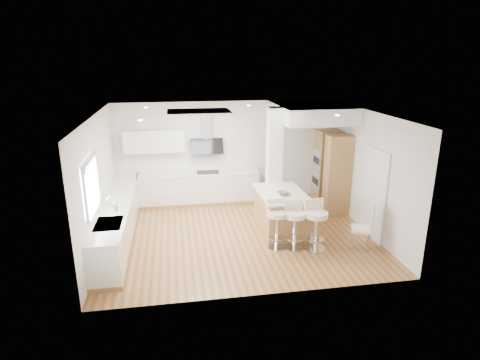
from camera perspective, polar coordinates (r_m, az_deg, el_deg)
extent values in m
plane|color=#A46F3C|center=(9.41, -0.18, -7.73)|extent=(6.00, 6.00, 0.00)
cube|color=white|center=(9.41, -0.18, -7.73)|extent=(6.00, 5.00, 0.02)
cube|color=white|center=(11.30, -2.27, 4.08)|extent=(6.00, 0.04, 2.80)
cube|color=white|center=(8.94, -19.52, -0.49)|extent=(0.04, 5.00, 2.80)
cube|color=white|center=(9.83, 17.33, 1.28)|extent=(0.04, 5.00, 2.80)
cube|color=white|center=(9.11, -5.87, 9.61)|extent=(1.40, 0.95, 0.05)
cube|color=silver|center=(9.11, -5.87, 9.51)|extent=(1.25, 0.80, 0.03)
cylinder|color=white|center=(10.00, -13.21, 9.98)|extent=(0.10, 0.10, 0.02)
cylinder|color=white|center=(8.02, -13.98, 8.23)|extent=(0.10, 0.10, 0.02)
cylinder|color=white|center=(10.16, 1.22, 10.54)|extent=(0.10, 0.10, 0.02)
cylinder|color=white|center=(10.07, 10.32, 10.21)|extent=(0.10, 0.10, 0.02)
cylinder|color=white|center=(8.69, 13.64, 8.91)|extent=(0.10, 0.10, 0.02)
cube|color=white|center=(8.02, -20.43, -0.71)|extent=(0.03, 1.15, 0.95)
cube|color=white|center=(7.89, -20.74, 2.79)|extent=(0.04, 1.28, 0.06)
cube|color=white|center=(8.18, -19.99, -4.08)|extent=(0.04, 1.28, 0.06)
cube|color=white|center=(7.45, -21.16, -2.14)|extent=(0.04, 0.06, 0.95)
cube|color=white|center=(8.59, -19.66, 0.53)|extent=(0.04, 0.06, 0.95)
cube|color=#A6A9AE|center=(7.90, -20.57, 2.27)|extent=(0.03, 1.18, 0.14)
cube|color=#4C443C|center=(9.44, 18.64, -2.06)|extent=(0.02, 0.90, 2.00)
cube|color=white|center=(9.43, 18.55, -2.06)|extent=(0.05, 1.00, 2.10)
cube|color=#AC804A|center=(9.60, -16.70, -7.65)|extent=(0.60, 4.50, 0.10)
cube|color=silver|center=(9.43, -16.92, -5.28)|extent=(0.60, 4.50, 0.76)
cube|color=#F2E7CE|center=(9.29, -17.14, -2.99)|extent=(0.63, 4.50, 0.04)
cube|color=#A5A5A9|center=(8.14, -18.19, -5.94)|extent=(0.50, 0.75, 0.02)
cube|color=#A5A5A9|center=(7.99, -18.33, -6.77)|extent=(0.40, 0.34, 0.10)
cube|color=#A5A5A9|center=(8.32, -17.99, -5.77)|extent=(0.40, 0.34, 0.10)
cylinder|color=silver|center=(8.32, -17.21, -3.90)|extent=(0.02, 0.02, 0.36)
torus|color=silver|center=(8.27, -17.80, -2.76)|extent=(0.18, 0.02, 0.18)
imported|color=#55974C|center=(8.66, -17.39, -3.19)|extent=(0.17, 0.12, 0.33)
cube|color=#AC804A|center=(11.33, -5.76, -3.09)|extent=(3.30, 0.60, 0.10)
cube|color=silver|center=(11.19, -5.83, -1.02)|extent=(3.30, 0.60, 0.76)
cube|color=#F2E7CE|center=(11.07, -5.89, 0.94)|extent=(3.33, 0.63, 0.04)
cube|color=black|center=(11.08, -4.60, 1.13)|extent=(0.60, 0.40, 0.01)
cube|color=silver|center=(10.97, -12.11, 5.45)|extent=(1.60, 0.34, 0.60)
cube|color=#A5A5A9|center=(11.00, -4.85, 7.65)|extent=(0.25, 0.18, 0.70)
cube|color=black|center=(11.03, -4.75, 4.77)|extent=(0.90, 0.26, 0.44)
cube|color=white|center=(10.01, 4.86, 2.30)|extent=(0.35, 0.35, 2.80)
cube|color=white|center=(10.51, 10.05, 9.48)|extent=(1.78, 2.20, 0.40)
cube|color=#AC804A|center=(11.11, 12.29, 1.59)|extent=(0.62, 0.62, 2.10)
cube|color=#AC804A|center=(10.49, 13.67, 0.57)|extent=(0.62, 0.40, 2.10)
cube|color=#A5A5A9|center=(10.93, 10.86, 2.79)|extent=(0.02, 0.55, 0.55)
cube|color=#A5A5A9|center=(11.09, 10.69, -0.11)|extent=(0.02, 0.55, 0.55)
cube|color=black|center=(10.93, 10.81, 2.79)|extent=(0.01, 0.45, 0.18)
cube|color=black|center=(11.09, 10.64, -0.11)|extent=(0.01, 0.45, 0.18)
cube|color=#AC804A|center=(9.47, 5.83, -4.63)|extent=(0.99, 1.51, 0.92)
cube|color=#F2E7CE|center=(9.30, 5.92, -1.88)|extent=(1.08, 1.60, 0.04)
imported|color=slate|center=(9.13, 6.21, -1.87)|extent=(0.28, 0.28, 0.07)
sphere|color=orange|center=(9.15, 6.47, -1.84)|extent=(0.08, 0.08, 0.07)
sphere|color=orange|center=(9.14, 5.92, -1.83)|extent=(0.08, 0.08, 0.07)
sphere|color=olive|center=(9.10, 6.29, -1.94)|extent=(0.08, 0.08, 0.07)
cylinder|color=silver|center=(8.85, 5.20, -9.37)|extent=(0.49, 0.49, 0.03)
cylinder|color=silver|center=(8.70, 5.27, -7.24)|extent=(0.08, 0.08, 0.70)
cylinder|color=silver|center=(8.76, 5.24, -8.08)|extent=(0.38, 0.38, 0.02)
cylinder|color=#F4E3C6|center=(8.54, 5.34, -4.79)|extent=(0.47, 0.47, 0.11)
cube|color=#F4E3C6|center=(8.64, 5.12, -3.37)|extent=(0.41, 0.07, 0.24)
cylinder|color=silver|center=(8.86, 7.66, -9.45)|extent=(0.49, 0.49, 0.03)
cylinder|color=silver|center=(8.70, 7.75, -7.34)|extent=(0.08, 0.08, 0.69)
cylinder|color=silver|center=(8.76, 7.72, -8.17)|extent=(0.38, 0.38, 0.02)
cylinder|color=#F4E3C6|center=(8.55, 7.86, -4.93)|extent=(0.47, 0.47, 0.11)
cube|color=#F4E3C6|center=(8.64, 7.63, -3.53)|extent=(0.41, 0.07, 0.24)
cylinder|color=silver|center=(8.87, 10.58, -9.55)|extent=(0.51, 0.51, 0.03)
cylinder|color=silver|center=(8.71, 10.71, -7.37)|extent=(0.08, 0.08, 0.72)
cylinder|color=silver|center=(8.77, 10.66, -8.23)|extent=(0.40, 0.40, 0.02)
cylinder|color=#F4E3C6|center=(8.55, 10.87, -4.88)|extent=(0.49, 0.49, 0.11)
cube|color=#F4E3C6|center=(8.64, 10.47, -3.43)|extent=(0.42, 0.08, 0.24)
cube|color=#F4E3C6|center=(8.98, 16.91, -6.71)|extent=(0.55, 0.55, 0.06)
cube|color=#F4E3C6|center=(8.88, 18.29, -4.95)|extent=(0.19, 0.38, 0.68)
cylinder|color=#AC804A|center=(8.91, 15.76, -8.47)|extent=(0.04, 0.04, 0.41)
cylinder|color=#AC804A|center=(9.21, 15.66, -7.57)|extent=(0.04, 0.04, 0.41)
cylinder|color=#AC804A|center=(8.94, 17.94, -8.58)|extent=(0.04, 0.04, 0.41)
cylinder|color=#AC804A|center=(9.24, 17.76, -7.68)|extent=(0.04, 0.04, 0.41)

